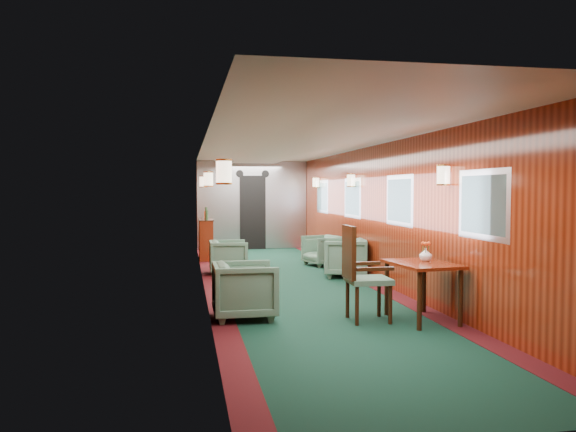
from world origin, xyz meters
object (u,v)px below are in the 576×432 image
Objects in this scene: credenza at (206,239)px; armchair_left_far at (229,257)px; armchair_right_far at (323,250)px; dining_table at (422,272)px; armchair_left_near at (245,290)px; armchair_right_near at (345,257)px; side_chair at (360,269)px.

armchair_left_far is (0.35, -2.36, -0.15)m from credenza.
armchair_right_far is at bearing -67.53° from armchair_left_far.
dining_table is 1.44× the size of armchair_left_far.
armchair_left_near reaches higher than armchair_left_far.
armchair_left_far is 2.24m from armchair_right_near.
armchair_right_near is (2.46, -3.12, -0.12)m from credenza.
dining_table is at bearing -8.13° from side_chair.
dining_table is at bearing -19.20° from armchair_right_far.
armchair_left_near is at bearing 160.26° from dining_table.
dining_table reaches higher than armchair_right_far.
armchair_right_near reaches higher than armchair_left_near.
armchair_left_near is (0.27, -6.17, -0.12)m from credenza.
side_chair is at bearing -106.66° from armchair_left_near.
credenza is at bearing 103.66° from dining_table.
side_chair reaches higher than armchair_right_near.
side_chair is at bearing -162.28° from armchair_left_far.
credenza is 1.69× the size of armchair_left_far.
armchair_left_far reaches higher than armchair_right_far.
credenza reaches higher than armchair_right_near.
side_chair reaches higher than dining_table.
armchair_right_far is (0.02, 5.15, -0.29)m from dining_table.
armchair_right_far is at bearing -162.88° from armchair_right_near.
armchair_right_near reaches higher than armchair_left_far.
armchair_right_far is (2.15, 4.63, -0.03)m from armchair_left_near.
armchair_left_far is (-1.29, 4.20, -0.31)m from side_chair.
credenza is 1.71× the size of armchair_right_far.
armchair_right_near is at bearing 83.04° from dining_table.
armchair_right_near is 1.11× the size of armchair_right_far.
dining_table is 0.85× the size of credenza.
side_chair is (-0.76, 0.12, 0.03)m from dining_table.
credenza reaches higher than armchair_left_near.
credenza is 1.54× the size of armchair_left_near.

